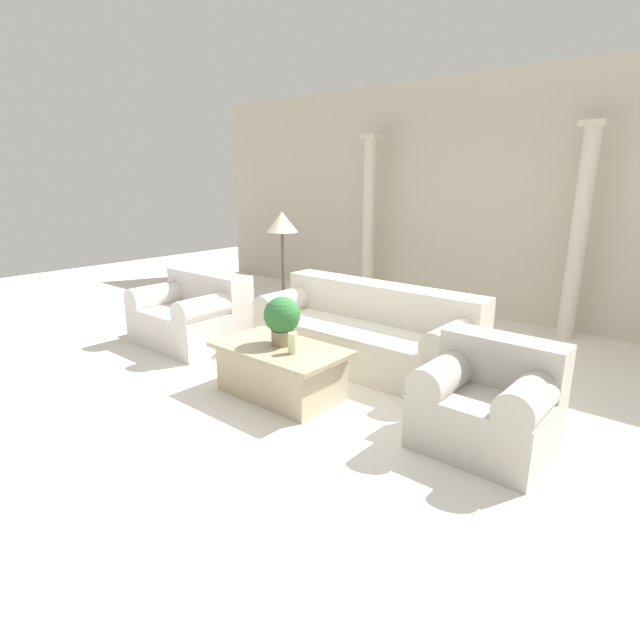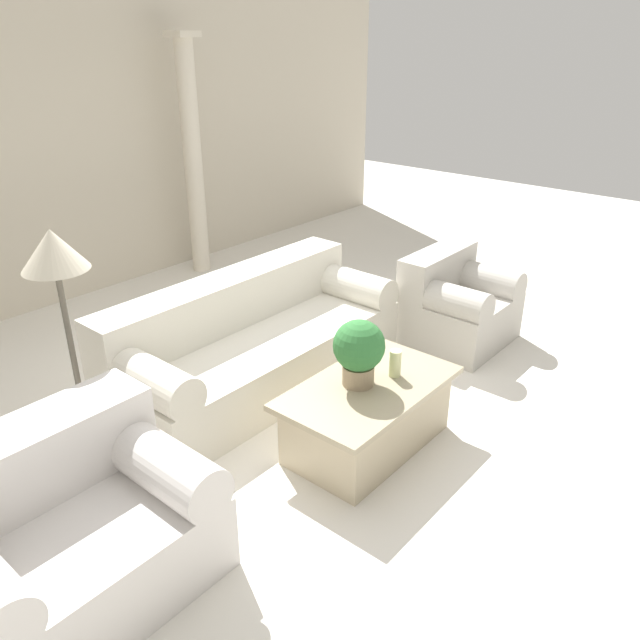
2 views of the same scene
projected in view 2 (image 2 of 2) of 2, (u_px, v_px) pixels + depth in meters
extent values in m
plane|color=silver|center=(309.00, 413.00, 4.46)|extent=(16.00, 16.00, 0.00)
cube|color=beige|center=(39.00, 137.00, 5.70)|extent=(10.00, 0.06, 3.20)
cube|color=beige|center=(260.00, 358.00, 4.75)|extent=(2.33, 0.93, 0.43)
cube|color=beige|center=(230.00, 299.00, 4.76)|extent=(2.33, 0.33, 0.38)
cylinder|color=beige|center=(141.00, 375.00, 3.91)|extent=(0.28, 0.93, 0.28)
cylinder|color=beige|center=(344.00, 283.00, 5.33)|extent=(0.28, 0.93, 0.28)
cube|color=silver|center=(76.00, 557.00, 2.96)|extent=(1.22, 0.93, 0.43)
cube|color=silver|center=(28.00, 462.00, 2.97)|extent=(1.22, 0.33, 0.38)
cylinder|color=silver|center=(151.00, 458.00, 3.16)|extent=(0.28, 0.93, 0.28)
cube|color=tan|center=(368.00, 418.00, 4.03)|extent=(1.05, 0.60, 0.42)
cube|color=tan|center=(369.00, 388.00, 3.93)|extent=(1.19, 0.69, 0.04)
cylinder|color=#937F60|center=(358.00, 374.00, 3.91)|extent=(0.20, 0.20, 0.13)
sphere|color=#2D6B33|center=(359.00, 346.00, 3.83)|extent=(0.33, 0.33, 0.33)
cylinder|color=beige|center=(395.00, 363.00, 3.99)|extent=(0.08, 0.08, 0.18)
cylinder|color=#4C473D|center=(91.00, 452.00, 4.02)|extent=(0.26, 0.26, 0.03)
cylinder|color=#4C473D|center=(75.00, 366.00, 3.76)|extent=(0.04, 0.04, 1.24)
cone|color=beige|center=(53.00, 249.00, 3.45)|extent=(0.37, 0.37, 0.23)
cylinder|color=beige|center=(193.00, 162.00, 6.64)|extent=(0.19, 0.19, 2.43)
cube|color=beige|center=(182.00, 34.00, 6.11)|extent=(0.27, 0.27, 0.06)
cube|color=#B7B2A8|center=(459.00, 319.00, 5.42)|extent=(0.89, 0.77, 0.42)
cube|color=#B7B2A8|center=(438.00, 270.00, 5.40)|extent=(0.89, 0.27, 0.36)
cylinder|color=#B7B2A8|center=(444.00, 299.00, 5.09)|extent=(0.28, 0.77, 0.28)
cylinder|color=#B7B2A8|center=(479.00, 279.00, 5.51)|extent=(0.28, 0.77, 0.28)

